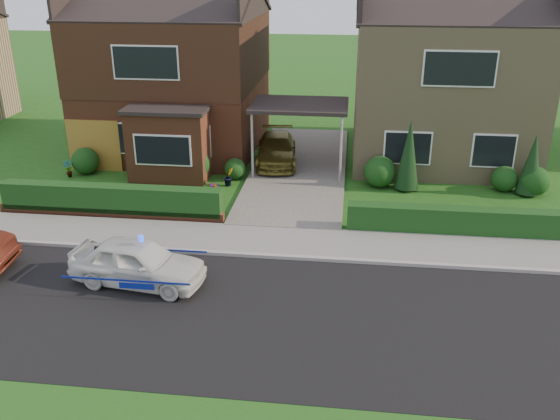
# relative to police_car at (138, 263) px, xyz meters

# --- Properties ---
(ground) EXTENTS (120.00, 120.00, 0.00)m
(ground) POSITION_rel_police_car_xyz_m (3.39, -1.20, -0.62)
(ground) COLOR #1E4E14
(ground) RESTS_ON ground
(road) EXTENTS (60.00, 6.00, 0.02)m
(road) POSITION_rel_police_car_xyz_m (3.39, -1.20, -0.62)
(road) COLOR black
(road) RESTS_ON ground
(kerb) EXTENTS (60.00, 0.16, 0.12)m
(kerb) POSITION_rel_police_car_xyz_m (3.39, 1.85, -0.56)
(kerb) COLOR #9E9993
(kerb) RESTS_ON ground
(sidewalk) EXTENTS (60.00, 2.00, 0.10)m
(sidewalk) POSITION_rel_police_car_xyz_m (3.39, 2.90, -0.57)
(sidewalk) COLOR slate
(sidewalk) RESTS_ON ground
(driveway) EXTENTS (3.80, 12.00, 0.12)m
(driveway) POSITION_rel_police_car_xyz_m (3.39, 9.80, -0.56)
(driveway) COLOR #666059
(driveway) RESTS_ON ground
(house_left) EXTENTS (7.50, 9.53, 7.25)m
(house_left) POSITION_rel_police_car_xyz_m (-2.39, 12.70, 3.20)
(house_left) COLOR brown
(house_left) RESTS_ON ground
(house_right) EXTENTS (7.50, 8.06, 7.25)m
(house_right) POSITION_rel_police_car_xyz_m (9.19, 12.79, 3.05)
(house_right) COLOR #9E8A61
(house_right) RESTS_ON ground
(carport_link) EXTENTS (3.80, 3.00, 2.77)m
(carport_link) POSITION_rel_police_car_xyz_m (3.39, 9.75, 2.04)
(carport_link) COLOR black
(carport_link) RESTS_ON ground
(garage_door) EXTENTS (2.20, 0.10, 2.10)m
(garage_door) POSITION_rel_police_car_xyz_m (-4.86, 8.76, 0.43)
(garage_door) COLOR olive
(garage_door) RESTS_ON ground
(dwarf_wall) EXTENTS (7.70, 0.25, 0.36)m
(dwarf_wall) POSITION_rel_police_car_xyz_m (-2.41, 4.10, -0.44)
(dwarf_wall) COLOR brown
(dwarf_wall) RESTS_ON ground
(hedge_left) EXTENTS (7.50, 0.55, 0.90)m
(hedge_left) POSITION_rel_police_car_xyz_m (-2.41, 4.25, -0.62)
(hedge_left) COLOR #103313
(hedge_left) RESTS_ON ground
(hedge_right) EXTENTS (7.50, 0.55, 0.80)m
(hedge_right) POSITION_rel_police_car_xyz_m (9.19, 4.15, -0.62)
(hedge_right) COLOR #103313
(hedge_right) RESTS_ON ground
(shrub_left_far) EXTENTS (1.08, 1.08, 1.08)m
(shrub_left_far) POSITION_rel_police_car_xyz_m (-5.11, 8.30, -0.08)
(shrub_left_far) COLOR #103313
(shrub_left_far) RESTS_ON ground
(shrub_left_mid) EXTENTS (1.32, 1.32, 1.32)m
(shrub_left_mid) POSITION_rel_police_car_xyz_m (-0.61, 8.10, 0.04)
(shrub_left_mid) COLOR #103313
(shrub_left_mid) RESTS_ON ground
(shrub_left_near) EXTENTS (0.84, 0.84, 0.84)m
(shrub_left_near) POSITION_rel_police_car_xyz_m (0.99, 8.40, -0.20)
(shrub_left_near) COLOR #103313
(shrub_left_near) RESTS_ON ground
(shrub_right_near) EXTENTS (1.20, 1.20, 1.20)m
(shrub_right_near) POSITION_rel_police_car_xyz_m (6.59, 8.20, -0.02)
(shrub_right_near) COLOR #103313
(shrub_right_near) RESTS_ON ground
(shrub_right_mid) EXTENTS (0.96, 0.96, 0.96)m
(shrub_right_mid) POSITION_rel_police_car_xyz_m (11.19, 8.30, -0.14)
(shrub_right_mid) COLOR #103313
(shrub_right_mid) RESTS_ON ground
(shrub_right_far) EXTENTS (1.08, 1.08, 1.08)m
(shrub_right_far) POSITION_rel_police_car_xyz_m (12.19, 8.00, -0.08)
(shrub_right_far) COLOR #103313
(shrub_right_far) RESTS_ON ground
(conifer_a) EXTENTS (0.90, 0.90, 2.60)m
(conifer_a) POSITION_rel_police_car_xyz_m (7.59, 8.00, 0.68)
(conifer_a) COLOR black
(conifer_a) RESTS_ON ground
(conifer_b) EXTENTS (0.90, 0.90, 2.20)m
(conifer_b) POSITION_rel_police_car_xyz_m (11.99, 8.00, 0.48)
(conifer_b) COLOR black
(conifer_b) RESTS_ON ground
(police_car) EXTENTS (3.32, 3.77, 1.39)m
(police_car) POSITION_rel_police_car_xyz_m (0.00, 0.00, 0.00)
(police_car) COLOR silver
(police_car) RESTS_ON ground
(driveway_car) EXTENTS (2.03, 4.13, 1.15)m
(driveway_car) POSITION_rel_police_car_xyz_m (2.39, 10.29, 0.08)
(driveway_car) COLOR brown
(driveway_car) RESTS_ON driveway
(potted_plant_a) EXTENTS (0.37, 0.25, 0.71)m
(potted_plant_a) POSITION_rel_police_car_xyz_m (-5.61, 7.80, -0.26)
(potted_plant_a) COLOR gray
(potted_plant_a) RESTS_ON ground
(potted_plant_b) EXTENTS (0.50, 0.50, 0.71)m
(potted_plant_b) POSITION_rel_police_car_xyz_m (0.89, 7.61, -0.26)
(potted_plant_b) COLOR gray
(potted_plant_b) RESTS_ON ground
(potted_plant_c) EXTENTS (0.51, 0.51, 0.71)m
(potted_plant_c) POSITION_rel_police_car_xyz_m (0.73, 5.82, -0.26)
(potted_plant_c) COLOR gray
(potted_plant_c) RESTS_ON ground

